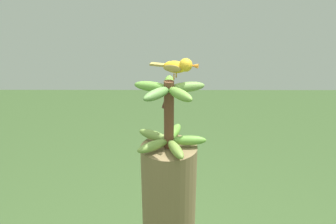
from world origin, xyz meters
TOP-DOWN VIEW (x-y plane):
  - banana_bunch at (0.00, -0.00)m, footprint 0.29×0.30m
  - perched_bird at (-0.04, -0.03)m, footprint 0.19×0.08m

SIDE VIEW (x-z plane):
  - banana_bunch at x=0.00m, z-range 1.21..1.49m
  - perched_bird at x=-0.04m, z-range 1.50..1.58m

